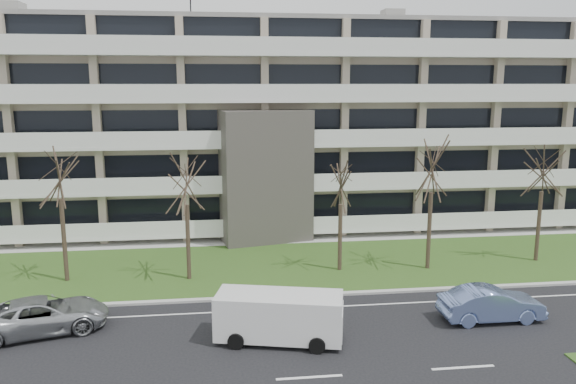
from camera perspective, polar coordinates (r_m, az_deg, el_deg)
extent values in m
plane|color=black|center=(22.00, 2.17, -18.31)|extent=(160.00, 160.00, 0.00)
cube|color=#35521B|center=(33.82, -1.37, -7.50)|extent=(90.00, 10.00, 0.06)
cube|color=#B2B2AD|center=(29.14, -0.38, -10.54)|extent=(90.00, 0.35, 0.12)
cube|color=#B2B2AD|center=(39.05, -2.18, -4.93)|extent=(90.00, 2.00, 0.08)
cube|color=white|center=(27.78, -0.01, -11.78)|extent=(90.00, 0.12, 0.01)
cube|color=tan|center=(44.65, -3.02, 6.81)|extent=(60.00, 12.00, 15.00)
cube|color=gray|center=(44.74, -3.13, 16.62)|extent=(60.50, 12.50, 0.30)
cube|color=#4C4742|center=(38.07, -2.23, 1.53)|extent=(6.39, 3.69, 9.00)
cube|color=black|center=(38.37, -2.17, -2.20)|extent=(4.92, 1.19, 3.50)
cube|color=gray|center=(47.12, -26.51, 16.16)|extent=(2.00, 2.00, 1.20)
cube|color=black|center=(39.49, -2.32, -1.67)|extent=(58.00, 0.10, 1.80)
cube|color=white|center=(39.19, -2.22, -4.03)|extent=(58.00, 1.40, 0.22)
cube|color=white|center=(38.41, -2.15, -3.41)|extent=(58.00, 0.08, 1.00)
cube|color=black|center=(38.94, -2.36, 2.64)|extent=(58.00, 0.10, 1.80)
cube|color=white|center=(38.52, -2.26, 0.29)|extent=(58.00, 1.40, 0.22)
cube|color=white|center=(37.78, -2.18, 1.00)|extent=(58.00, 0.08, 1.00)
cube|color=black|center=(38.62, -2.39, 7.05)|extent=(58.00, 0.10, 1.80)
cube|color=white|center=(38.08, -2.29, 4.73)|extent=(58.00, 1.40, 0.22)
cube|color=white|center=(37.37, -2.21, 5.53)|extent=(58.00, 0.08, 1.00)
cube|color=black|center=(38.53, -2.43, 11.50)|extent=(58.00, 0.10, 1.80)
cube|color=white|center=(37.87, -2.33, 9.24)|extent=(58.00, 1.40, 0.22)
cube|color=white|center=(37.20, -2.25, 10.14)|extent=(58.00, 0.08, 1.00)
cube|color=black|center=(38.67, -2.47, 15.95)|extent=(58.00, 0.10, 1.80)
cube|color=white|center=(37.89, -2.36, 13.78)|extent=(58.00, 1.40, 0.22)
cube|color=white|center=(37.28, -2.28, 14.75)|extent=(58.00, 0.08, 1.00)
imported|color=#ABAEB2|center=(27.38, -23.65, -11.39)|extent=(5.99, 3.91, 1.53)
imported|color=#758CCA|center=(27.93, 19.95, -10.64)|extent=(4.73, 1.67, 1.55)
cube|color=white|center=(24.23, -0.89, -12.43)|extent=(5.62, 3.16, 1.87)
cube|color=black|center=(24.02, -0.90, -11.24)|extent=(5.20, 2.92, 0.69)
cube|color=white|center=(24.12, 5.17, -12.97)|extent=(0.77, 1.89, 1.18)
cylinder|color=black|center=(23.94, -5.31, -14.85)|extent=(0.73, 0.40, 0.69)
cylinder|color=black|center=(25.69, -4.39, -12.96)|extent=(0.73, 0.40, 0.69)
cylinder|color=black|center=(23.53, 2.97, -15.30)|extent=(0.73, 0.40, 0.69)
cylinder|color=black|center=(25.30, 3.27, -13.33)|extent=(0.73, 0.40, 0.69)
cylinder|color=#382B21|center=(33.00, -21.79, -4.62)|extent=(0.24, 0.24, 4.65)
cylinder|color=#382B21|center=(31.48, -10.12, -5.08)|extent=(0.24, 0.24, 4.26)
cylinder|color=#382B21|center=(32.66, 5.31, -4.66)|extent=(0.24, 0.24, 3.94)
cylinder|color=#382B21|center=(33.71, 14.14, -3.88)|extent=(0.24, 0.24, 4.60)
cylinder|color=#382B21|center=(37.40, 24.09, -3.24)|extent=(0.24, 0.24, 4.36)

